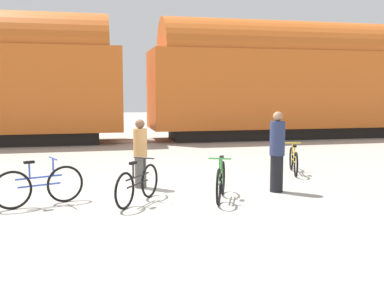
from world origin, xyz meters
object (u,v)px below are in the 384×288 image
bicycle_blue (40,186)px  person_in_navy (277,152)px  bicycle_black (138,184)px  bicycle_yellow (294,160)px  freight_train (136,76)px  person_in_tan (140,153)px  bicycle_green (221,181)px

bicycle_blue → person_in_navy: size_ratio=0.93×
bicycle_black → bicycle_yellow: bicycle_black is taller
person_in_navy → bicycle_black: bearing=177.5°
freight_train → bicycle_yellow: freight_train is taller
person_in_tan → bicycle_yellow: bearing=-108.6°
person_in_navy → freight_train: bearing=91.5°
freight_train → bicycle_green: 11.96m
bicycle_blue → person_in_navy: person_in_navy is taller
bicycle_black → person_in_navy: size_ratio=0.83×
bicycle_yellow → person_in_tan: size_ratio=1.04×
bicycle_yellow → freight_train: bearing=110.8°
bicycle_black → bicycle_green: bicycle_green is taller
freight_train → person_in_tan: 10.36m
bicycle_green → person_in_tan: bearing=134.1°
bicycle_blue → bicycle_green: bicycle_blue is taller
bicycle_black → person_in_tan: bearing=81.7°
bicycle_blue → bicycle_yellow: bicycle_blue is taller
bicycle_green → person_in_navy: size_ratio=0.88×
bicycle_blue → bicycle_yellow: 6.89m
bicycle_black → person_in_navy: person_in_navy is taller
bicycle_blue → person_in_tan: 2.53m
bicycle_blue → bicycle_black: 1.94m
person_in_navy → bicycle_blue: bearing=172.7°
bicycle_green → bicycle_blue: bearing=175.3°
freight_train → person_in_navy: size_ratio=30.05×
bicycle_black → bicycle_yellow: (4.59, 2.44, -0.03)m
bicycle_green → person_in_tan: 2.22m
freight_train → person_in_navy: freight_train is taller
bicycle_black → person_in_navy: (3.18, 0.36, 0.53)m
person_in_tan → person_in_navy: (2.97, -1.12, 0.10)m
bicycle_blue → bicycle_green: (3.66, -0.30, -0.01)m
bicycle_green → person_in_tan: person_in_tan is taller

